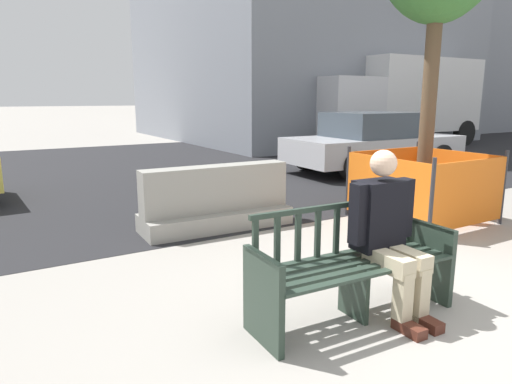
% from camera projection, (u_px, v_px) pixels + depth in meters
% --- Properties ---
extents(ground_plane, '(200.00, 200.00, 0.00)m').
position_uv_depth(ground_plane, '(438.00, 312.00, 3.71)').
color(ground_plane, gray).
extents(street_asphalt, '(120.00, 12.00, 0.01)m').
position_uv_depth(street_asphalt, '(133.00, 170.00, 11.02)').
color(street_asphalt, black).
rests_on(street_asphalt, ground).
extents(street_bench, '(1.71, 0.60, 0.88)m').
position_uv_depth(street_bench, '(352.00, 269.00, 3.57)').
color(street_bench, '#28382D').
rests_on(street_bench, ground).
extents(seated_person, '(0.58, 0.73, 1.31)m').
position_uv_depth(seated_person, '(387.00, 230.00, 3.60)').
color(seated_person, black).
rests_on(seated_person, ground).
extents(jersey_barrier_centre, '(2.02, 0.74, 0.84)m').
position_uv_depth(jersey_barrier_centre, '(216.00, 203.00, 6.06)').
color(jersey_barrier_centre, gray).
rests_on(jersey_barrier_centre, ground).
extents(construction_fence, '(1.52, 1.52, 1.02)m').
position_uv_depth(construction_fence, '(423.00, 184.00, 6.45)').
color(construction_fence, '#2D2D33').
rests_on(construction_fence, ground).
extents(car_sedan_mid, '(4.28, 2.00, 1.38)m').
position_uv_depth(car_sedan_mid, '(372.00, 143.00, 10.70)').
color(car_sedan_mid, '#B7B7BC').
rests_on(car_sedan_mid, ground).
extents(delivery_truck, '(6.81, 2.36, 3.05)m').
position_uv_depth(delivery_truck, '(397.00, 98.00, 15.98)').
color(delivery_truck, silver).
rests_on(delivery_truck, ground).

